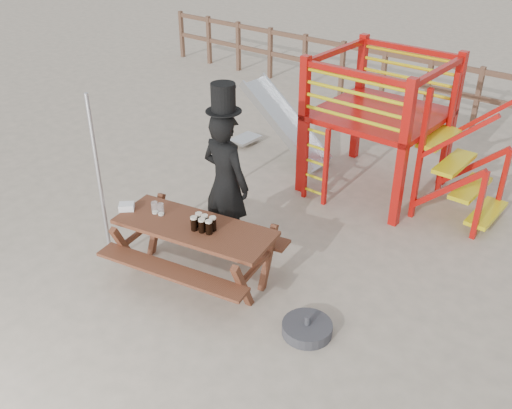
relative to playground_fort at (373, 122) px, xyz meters
name	(u,v)px	position (x,y,z in m)	size (l,w,h in m)	color
ground	(203,292)	(-0.12, -3.58, -1.07)	(60.00, 60.00, 0.00)	#B9A690
back_fence	(453,86)	(-0.12, 3.42, -0.34)	(15.09, 0.09, 1.20)	brown
playground_fort	(373,122)	(0.00, 0.00, 0.00)	(4.71, 1.84, 2.10)	#B5100C
picnic_table	(195,245)	(-0.39, -3.41, -0.61)	(2.12, 1.67, 0.73)	brown
man_with_hat	(226,180)	(-0.55, -2.68, -0.08)	(0.69, 0.46, 2.22)	black
metal_pole	(100,183)	(-1.49, -3.85, 0.03)	(0.05, 0.05, 2.20)	#B2B2B7
parasol_base	(307,328)	(1.21, -3.38, -1.01)	(0.54, 0.54, 0.23)	#35353A
paper_bag	(127,207)	(-1.29, -3.66, -0.30)	(0.18, 0.14, 0.08)	white
stout_pints	(204,223)	(-0.24, -3.40, -0.25)	(0.28, 0.21, 0.17)	black
empty_glasses	(158,209)	(-0.91, -3.49, -0.27)	(0.16, 0.10, 0.15)	silver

